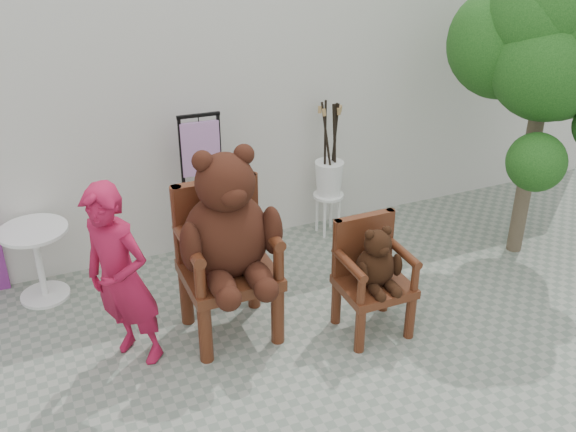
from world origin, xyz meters
The scene contains 9 objects.
ground_plane centered at (0.00, 0.00, 0.00)m, with size 60.00×60.00×0.00m, color gray.
back_wall centered at (0.00, 3.10, 1.50)m, with size 9.00×1.00×3.00m, color silver.
chair_big centered at (-0.71, 1.12, 0.93)m, with size 0.82×0.87×1.66m.
chair_small centered at (0.39, 0.71, 0.59)m, with size 0.56×0.53×0.99m.
person centered at (-1.57, 1.04, 0.79)m, with size 0.58×0.38×1.59m, color maroon.
cafe_table centered at (-2.11, 2.27, 0.44)m, with size 0.60×0.60×0.70m.
display_stand centered at (-0.55, 2.35, 0.58)m, with size 0.47×0.38×1.51m.
stool_bucket centered at (0.80, 2.35, 0.64)m, with size 0.32×0.32×1.45m.
tree centered at (2.38, 1.28, 2.09)m, with size 1.67×1.58×2.96m.
Camera 1 is at (-2.09, -3.31, 3.52)m, focal length 42.00 mm.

